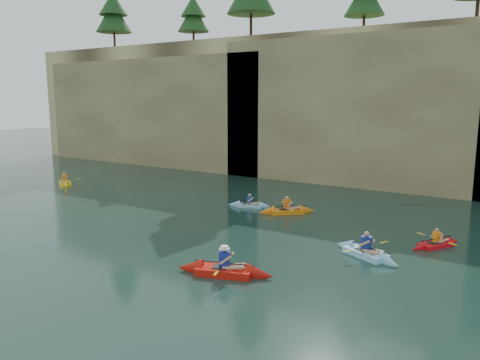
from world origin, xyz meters
The scene contains 12 objects.
ground centered at (0.00, 0.00, 0.00)m, with size 160.00×160.00×0.00m, color black.
cliff centered at (0.00, 30.00, 6.00)m, with size 70.00×16.00×12.00m, color tan.
cliff_slab_west centered at (-20.00, 22.60, 5.28)m, with size 26.00×2.40×10.56m, color tan.
cliff_slab_center centered at (2.00, 22.60, 5.70)m, with size 24.00×2.40×11.40m, color tan.
sea_cave_west centered at (-18.00, 21.95, 2.00)m, with size 4.50×1.00×4.00m, color black.
sea_cave_center centered at (-4.00, 21.95, 1.60)m, with size 3.50×1.00×3.20m, color black.
main_kayaker centered at (2.87, 2.35, 0.18)m, with size 3.82×2.42×1.39m.
kayaker_orange centered at (0.51, 12.03, 0.15)m, with size 2.98×2.74×1.26m.
kayaker_ltblue_near centered at (6.67, 7.24, 0.17)m, with size 3.42×2.41×1.34m.
kayaker_red_far centered at (8.88, 10.21, 0.13)m, with size 2.01×2.83×1.06m.
kayaker_yellow centered at (-17.66, 10.75, 0.15)m, with size 2.91×2.21×1.22m.
kayaker_ltblue_mid centered at (-2.11, 12.21, 0.13)m, with size 2.79×2.00×1.03m.
Camera 1 is at (12.39, -11.32, 6.58)m, focal length 35.00 mm.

